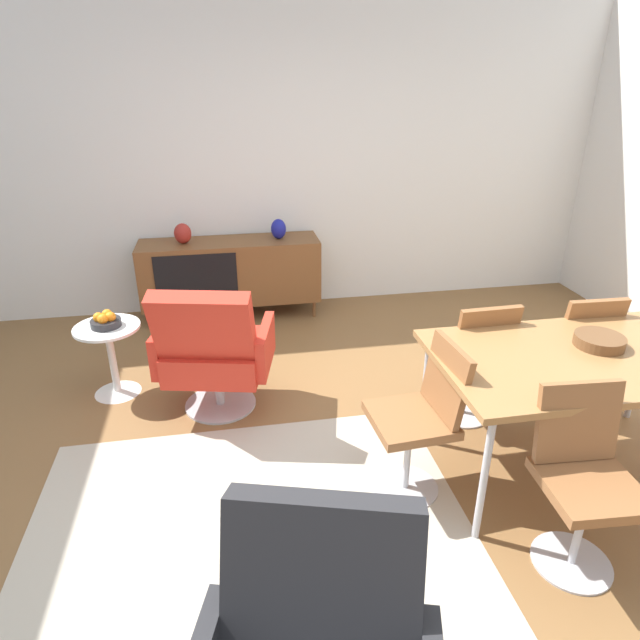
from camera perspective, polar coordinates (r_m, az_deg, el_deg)
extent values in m
plane|color=brown|center=(3.24, -0.47, -15.39)|extent=(8.32, 8.32, 0.00)
cube|color=silver|center=(5.11, -5.75, 16.75)|extent=(6.80, 0.12, 2.80)
cube|color=brown|center=(5.02, -9.37, 5.13)|extent=(1.60, 0.44, 0.56)
cube|color=black|center=(4.82, -12.85, 3.99)|extent=(0.70, 0.01, 0.48)
cylinder|color=brown|center=(5.04, -17.44, -0.03)|extent=(0.03, 0.03, 0.16)
cylinder|color=brown|center=(5.05, -0.63, 1.21)|extent=(0.03, 0.03, 0.16)
cylinder|color=brown|center=(5.35, -17.08, 1.45)|extent=(0.03, 0.03, 0.16)
cylinder|color=brown|center=(5.36, -1.24, 2.62)|extent=(0.03, 0.03, 0.16)
ellipsoid|color=maroon|center=(4.93, -14.25, 8.82)|extent=(0.15, 0.15, 0.18)
ellipsoid|color=navy|center=(4.94, -4.39, 9.54)|extent=(0.14, 0.14, 0.18)
cube|color=olive|center=(3.17, 26.32, -3.55)|extent=(1.60, 0.90, 0.04)
cylinder|color=#B7B7BC|center=(2.74, 16.85, -15.80)|extent=(0.04, 0.04, 0.70)
cylinder|color=#B7B7BC|center=(3.31, 10.97, -7.43)|extent=(0.04, 0.04, 0.70)
cylinder|color=#B7B7BC|center=(4.02, 30.58, -4.58)|extent=(0.04, 0.04, 0.70)
cylinder|color=brown|center=(3.27, 27.32, -1.96)|extent=(0.26, 0.26, 0.06)
cube|color=brown|center=(3.92, 24.68, -2.42)|extent=(0.41, 0.41, 0.05)
cube|color=brown|center=(3.70, 26.67, -0.67)|extent=(0.38, 0.10, 0.38)
cylinder|color=#B7B7BC|center=(4.02, 24.09, -5.44)|extent=(0.04, 0.04, 0.42)
cylinder|color=#B7B7BC|center=(4.12, 23.61, -7.94)|extent=(0.36, 0.36, 0.01)
cube|color=brown|center=(3.58, 15.37, -3.48)|extent=(0.41, 0.41, 0.05)
cube|color=brown|center=(3.35, 17.12, -1.62)|extent=(0.38, 0.10, 0.38)
cylinder|color=#B7B7BC|center=(3.69, 14.96, -6.74)|extent=(0.04, 0.04, 0.42)
cylinder|color=#B7B7BC|center=(3.80, 14.62, -9.41)|extent=(0.36, 0.36, 0.01)
cube|color=brown|center=(2.88, 9.50, -10.29)|extent=(0.43, 0.43, 0.05)
cube|color=brown|center=(2.83, 13.16, -6.07)|extent=(0.12, 0.39, 0.38)
cylinder|color=#B7B7BC|center=(3.02, 9.18, -14.01)|extent=(0.04, 0.04, 0.42)
cylinder|color=#B7B7BC|center=(3.15, 8.92, -16.96)|extent=(0.36, 0.36, 0.01)
cube|color=brown|center=(2.71, 26.59, -15.46)|extent=(0.43, 0.43, 0.05)
cube|color=brown|center=(2.71, 25.49, -9.62)|extent=(0.39, 0.11, 0.38)
cylinder|color=#B7B7BC|center=(2.86, 25.66, -19.17)|extent=(0.04, 0.04, 0.42)
cylinder|color=#B7B7BC|center=(3.00, 24.89, -22.08)|extent=(0.36, 0.36, 0.01)
cube|color=red|center=(3.64, -10.84, -3.74)|extent=(0.71, 0.68, 0.20)
cube|color=red|center=(3.30, -12.15, -0.95)|extent=(0.64, 0.39, 0.51)
cube|color=red|center=(3.55, -5.73, -2.76)|extent=(0.17, 0.50, 0.28)
cube|color=red|center=(3.69, -15.93, -2.46)|extent=(0.17, 0.50, 0.28)
cylinder|color=#B7B7BC|center=(3.76, -10.55, -6.97)|extent=(0.06, 0.06, 0.28)
cylinder|color=#B7B7BC|center=(3.83, -10.40, -8.65)|extent=(0.48, 0.48, 0.02)
cube|color=#262628|center=(1.81, 0.22, -25.42)|extent=(0.65, 0.43, 0.51)
cylinder|color=white|center=(3.94, -21.53, -0.75)|extent=(0.44, 0.44, 0.02)
cylinder|color=white|center=(4.05, -20.97, -4.08)|extent=(0.05, 0.05, 0.50)
cone|color=white|center=(4.16, -20.48, -6.99)|extent=(0.32, 0.32, 0.02)
cylinder|color=#262628|center=(3.93, -21.61, -0.29)|extent=(0.20, 0.20, 0.05)
sphere|color=orange|center=(3.89, -21.19, 0.30)|extent=(0.07, 0.07, 0.07)
sphere|color=orange|center=(3.94, -21.50, 0.56)|extent=(0.07, 0.07, 0.07)
sphere|color=orange|center=(3.91, -22.29, 0.25)|extent=(0.07, 0.07, 0.07)
sphere|color=orange|center=(3.87, -21.90, 0.08)|extent=(0.07, 0.07, 0.07)
cube|color=#B7AD99|center=(2.93, -7.38, -20.81)|extent=(2.20, 1.70, 0.01)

